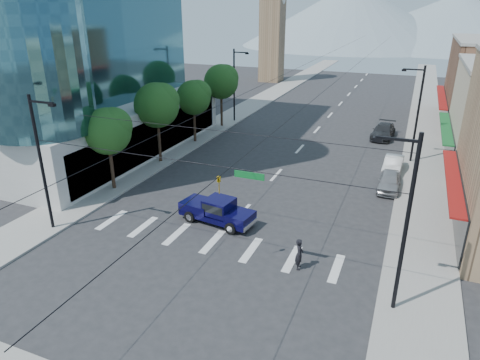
{
  "coord_description": "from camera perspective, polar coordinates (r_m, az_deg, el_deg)",
  "views": [
    {
      "loc": [
        10.32,
        -19.6,
        13.84
      ],
      "look_at": [
        0.27,
        4.93,
        3.0
      ],
      "focal_mm": 32.0,
      "sensor_mm": 36.0,
      "label": 1
    }
  ],
  "objects": [
    {
      "name": "signal_rig",
      "position": [
        23.09,
        -5.76,
        -1.35
      ],
      "size": [
        21.8,
        0.2,
        9.0
      ],
      "color": "black",
      "rests_on": "ground"
    },
    {
      "name": "tree_far",
      "position": [
        52.02,
        -2.36,
        13.1
      ],
      "size": [
        4.09,
        4.09,
        7.52
      ],
      "color": "black",
      "rests_on": "ground"
    },
    {
      "name": "parked_car_near",
      "position": [
        36.41,
        19.28,
        -0.18
      ],
      "size": [
        1.73,
        4.27,
        1.45
      ],
      "primitive_type": "imported",
      "rotation": [
        0.0,
        0.0,
        0.0
      ],
      "color": "#999A9D",
      "rests_on": "ground"
    },
    {
      "name": "lamp_pole_ne",
      "position": [
        42.54,
        22.49,
        8.49
      ],
      "size": [
        2.0,
        0.25,
        9.0
      ],
      "color": "black",
      "rests_on": "ground"
    },
    {
      "name": "tree_midnear",
      "position": [
        39.93,
        -10.83,
        9.93
      ],
      "size": [
        4.09,
        4.09,
        7.52
      ],
      "color": "black",
      "rests_on": "ground"
    },
    {
      "name": "parked_car_far",
      "position": [
        50.85,
        18.56,
        6.19
      ],
      "size": [
        2.56,
        5.5,
        1.55
      ],
      "primitive_type": "imported",
      "rotation": [
        0.0,
        0.0,
        -0.07
      ],
      "color": "#2F2F31",
      "rests_on": "ground"
    },
    {
      "name": "parked_car_mid",
      "position": [
        40.5,
        19.74,
        1.97
      ],
      "size": [
        1.69,
        4.37,
        1.42
      ],
      "primitive_type": "imported",
      "rotation": [
        0.0,
        0.0,
        -0.04
      ],
      "color": "silver",
      "rests_on": "ground"
    },
    {
      "name": "pedestrian",
      "position": [
        24.53,
        7.91,
        -9.75
      ],
      "size": [
        0.6,
        0.77,
        1.86
      ],
      "primitive_type": "imported",
      "rotation": [
        0.0,
        0.0,
        1.82
      ],
      "color": "black",
      "rests_on": "ground"
    },
    {
      "name": "pickup_truck",
      "position": [
        29.21,
        -3.12,
        -4.01
      ],
      "size": [
        5.52,
        2.65,
        1.8
      ],
      "rotation": [
        0.0,
        0.0,
        -0.15
      ],
      "color": "#090737",
      "rests_on": "ground"
    },
    {
      "name": "mountain_right",
      "position": [
        179.92,
        26.84,
        18.48
      ],
      "size": [
        90.0,
        90.0,
        18.0
      ],
      "primitive_type": "cone",
      "color": "gray",
      "rests_on": "ground"
    },
    {
      "name": "ground",
      "position": [
        26.12,
        -4.72,
        -9.84
      ],
      "size": [
        160.0,
        160.0,
        0.0
      ],
      "primitive_type": "plane",
      "color": "#28282B",
      "rests_on": "ground"
    },
    {
      "name": "clock_tower",
      "position": [
        85.95,
        4.35,
        20.05
      ],
      "size": [
        4.8,
        4.8,
        20.4
      ],
      "color": "#8C6B4C",
      "rests_on": "ground"
    },
    {
      "name": "mountain_left",
      "position": [
        171.5,
        14.75,
        20.62
      ],
      "size": [
        80.0,
        80.0,
        22.0
      ],
      "primitive_type": "cone",
      "color": "gray",
      "rests_on": "ground"
    },
    {
      "name": "tree_midfar",
      "position": [
        45.95,
        -6.03,
        11.02
      ],
      "size": [
        3.65,
        3.64,
        6.71
      ],
      "color": "black",
      "rests_on": "ground"
    },
    {
      "name": "sidewalk_left",
      "position": [
        65.11,
        1.74,
        10.03
      ],
      "size": [
        4.0,
        120.0,
        0.15
      ],
      "primitive_type": "cube",
      "color": "gray",
      "rests_on": "ground"
    },
    {
      "name": "tree_near",
      "position": [
        34.58,
        -17.0,
        6.44
      ],
      "size": [
        3.65,
        3.64,
        6.71
      ],
      "color": "black",
      "rests_on": "ground"
    },
    {
      "name": "sidewalk_right",
      "position": [
        61.19,
        23.46,
        7.41
      ],
      "size": [
        4.0,
        120.0,
        0.15
      ],
      "primitive_type": "cube",
      "color": "gray",
      "rests_on": "ground"
    },
    {
      "name": "lamp_pole_nw",
      "position": [
        54.59,
        -0.66,
        12.86
      ],
      "size": [
        2.0,
        0.25,
        9.0
      ],
      "color": "black",
      "rests_on": "ground"
    }
  ]
}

